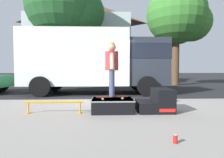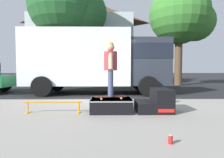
{
  "view_description": "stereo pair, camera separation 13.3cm",
  "coord_description": "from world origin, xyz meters",
  "px_view_note": "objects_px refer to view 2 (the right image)",
  "views": [
    {
      "loc": [
        -0.05,
        -7.18,
        1.17
      ],
      "look_at": [
        0.17,
        -1.17,
        0.88
      ],
      "focal_mm": 29.98,
      "sensor_mm": 36.0,
      "label": 1
    },
    {
      "loc": [
        0.09,
        -7.18,
        1.17
      ],
      "look_at": [
        0.17,
        -1.17,
        0.88
      ],
      "focal_mm": 29.98,
      "sensor_mm": 36.0,
      "label": 2
    }
  ],
  "objects_px": {
    "skateboard": "(111,97)",
    "grind_rail": "(53,104)",
    "kicker_ramp": "(156,102)",
    "street_tree_neighbour": "(68,7)",
    "street_tree_main": "(183,16)",
    "box_truck": "(98,59)",
    "skate_box": "(111,105)",
    "soda_can": "(170,139)",
    "skater_kid": "(111,64)"
  },
  "relations": [
    {
      "from": "street_tree_main",
      "to": "skateboard",
      "type": "bearing_deg",
      "value": -119.67
    },
    {
      "from": "skate_box",
      "to": "kicker_ramp",
      "type": "height_order",
      "value": "kicker_ramp"
    },
    {
      "from": "soda_can",
      "to": "street_tree_main",
      "type": "relative_size",
      "value": 0.02
    },
    {
      "from": "grind_rail",
      "to": "box_truck",
      "type": "height_order",
      "value": "box_truck"
    },
    {
      "from": "skate_box",
      "to": "box_truck",
      "type": "height_order",
      "value": "box_truck"
    },
    {
      "from": "kicker_ramp",
      "to": "box_truck",
      "type": "xyz_separation_m",
      "value": [
        -1.78,
        4.71,
        1.34
      ]
    },
    {
      "from": "skater_kid",
      "to": "street_tree_neighbour",
      "type": "distance_m",
      "value": 9.88
    },
    {
      "from": "street_tree_main",
      "to": "skate_box",
      "type": "bearing_deg",
      "value": -119.69
    },
    {
      "from": "skateboard",
      "to": "street_tree_neighbour",
      "type": "relative_size",
      "value": 0.1
    },
    {
      "from": "skate_box",
      "to": "street_tree_neighbour",
      "type": "distance_m",
      "value": 10.33
    },
    {
      "from": "soda_can",
      "to": "skater_kid",
      "type": "bearing_deg",
      "value": 112.32
    },
    {
      "from": "skate_box",
      "to": "kicker_ramp",
      "type": "xyz_separation_m",
      "value": [
        1.14,
        -0.0,
        0.06
      ]
    },
    {
      "from": "skateboard",
      "to": "soda_can",
      "type": "distance_m",
      "value": 2.23
    },
    {
      "from": "street_tree_main",
      "to": "box_truck",
      "type": "bearing_deg",
      "value": -140.79
    },
    {
      "from": "skater_kid",
      "to": "street_tree_main",
      "type": "distance_m",
      "value": 11.96
    },
    {
      "from": "kicker_ramp",
      "to": "street_tree_main",
      "type": "xyz_separation_m",
      "value": [
        4.43,
        9.77,
        4.93
      ]
    },
    {
      "from": "skate_box",
      "to": "kicker_ramp",
      "type": "bearing_deg",
      "value": -0.02
    },
    {
      "from": "street_tree_neighbour",
      "to": "box_truck",
      "type": "bearing_deg",
      "value": -59.2
    },
    {
      "from": "kicker_ramp",
      "to": "street_tree_neighbour",
      "type": "bearing_deg",
      "value": 115.36
    },
    {
      "from": "box_truck",
      "to": "street_tree_neighbour",
      "type": "distance_m",
      "value": 5.79
    },
    {
      "from": "box_truck",
      "to": "street_tree_neighbour",
      "type": "xyz_separation_m",
      "value": [
        -2.22,
        3.73,
        3.84
      ]
    },
    {
      "from": "skate_box",
      "to": "box_truck",
      "type": "relative_size",
      "value": 0.15
    },
    {
      "from": "skateboard",
      "to": "grind_rail",
      "type": "bearing_deg",
      "value": -176.35
    },
    {
      "from": "skateboard",
      "to": "soda_can",
      "type": "xyz_separation_m",
      "value": [
        0.84,
        -2.04,
        -0.32
      ]
    },
    {
      "from": "skate_box",
      "to": "street_tree_neighbour",
      "type": "height_order",
      "value": "street_tree_neighbour"
    },
    {
      "from": "skateboard",
      "to": "street_tree_main",
      "type": "xyz_separation_m",
      "value": [
        5.59,
        9.81,
        4.78
      ]
    },
    {
      "from": "skate_box",
      "to": "skater_kid",
      "type": "bearing_deg",
      "value": -114.57
    },
    {
      "from": "box_truck",
      "to": "street_tree_neighbour",
      "type": "relative_size",
      "value": 0.85
    },
    {
      "from": "kicker_ramp",
      "to": "soda_can",
      "type": "height_order",
      "value": "kicker_ramp"
    },
    {
      "from": "kicker_ramp",
      "to": "soda_can",
      "type": "bearing_deg",
      "value": -98.76
    },
    {
      "from": "grind_rail",
      "to": "soda_can",
      "type": "xyz_separation_m",
      "value": [
        2.24,
        -1.95,
        -0.16
      ]
    },
    {
      "from": "kicker_ramp",
      "to": "street_tree_main",
      "type": "height_order",
      "value": "street_tree_main"
    },
    {
      "from": "kicker_ramp",
      "to": "box_truck",
      "type": "distance_m",
      "value": 5.2
    },
    {
      "from": "skate_box",
      "to": "grind_rail",
      "type": "relative_size",
      "value": 0.74
    },
    {
      "from": "street_tree_main",
      "to": "street_tree_neighbour",
      "type": "height_order",
      "value": "street_tree_neighbour"
    },
    {
      "from": "grind_rail",
      "to": "street_tree_main",
      "type": "xyz_separation_m",
      "value": [
        6.99,
        9.9,
        4.94
      ]
    },
    {
      "from": "kicker_ramp",
      "to": "box_truck",
      "type": "height_order",
      "value": "box_truck"
    },
    {
      "from": "skater_kid",
      "to": "box_truck",
      "type": "distance_m",
      "value": 4.8
    },
    {
      "from": "skateboard",
      "to": "soda_can",
      "type": "height_order",
      "value": "skateboard"
    },
    {
      "from": "grind_rail",
      "to": "skateboard",
      "type": "xyz_separation_m",
      "value": [
        1.4,
        0.09,
        0.16
      ]
    },
    {
      "from": "box_truck",
      "to": "grind_rail",
      "type": "bearing_deg",
      "value": -99.19
    },
    {
      "from": "skateboard",
      "to": "street_tree_neighbour",
      "type": "height_order",
      "value": "street_tree_neighbour"
    },
    {
      "from": "kicker_ramp",
      "to": "street_tree_neighbour",
      "type": "relative_size",
      "value": 0.11
    },
    {
      "from": "skate_box",
      "to": "box_truck",
      "type": "bearing_deg",
      "value": 97.7
    },
    {
      "from": "box_truck",
      "to": "street_tree_main",
      "type": "height_order",
      "value": "street_tree_main"
    },
    {
      "from": "skate_box",
      "to": "skater_kid",
      "type": "relative_size",
      "value": 0.77
    },
    {
      "from": "skate_box",
      "to": "soda_can",
      "type": "relative_size",
      "value": 8.24
    },
    {
      "from": "soda_can",
      "to": "street_tree_neighbour",
      "type": "bearing_deg",
      "value": 109.28
    },
    {
      "from": "grind_rail",
      "to": "skater_kid",
      "type": "distance_m",
      "value": 1.71
    },
    {
      "from": "skateboard",
      "to": "box_truck",
      "type": "distance_m",
      "value": 4.93
    }
  ]
}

